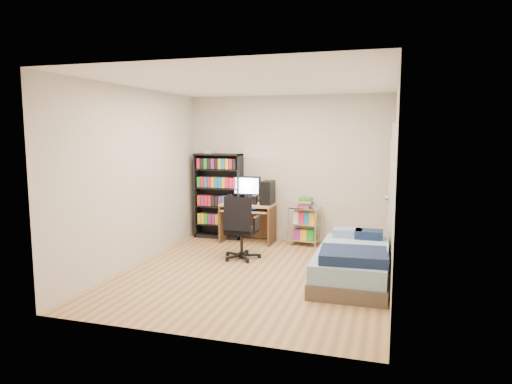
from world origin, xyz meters
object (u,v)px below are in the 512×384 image
(office_chair, at_px, (241,239))
(bed, at_px, (353,263))
(media_shelf, at_px, (219,195))
(computer_desk, at_px, (253,207))

(office_chair, distance_m, bed, 1.76)
(media_shelf, bearing_deg, office_chair, -56.12)
(media_shelf, height_order, computer_desk, media_shelf)
(computer_desk, height_order, bed, computer_desk)
(media_shelf, relative_size, office_chair, 1.64)
(media_shelf, distance_m, office_chair, 1.56)
(office_chair, relative_size, bed, 0.53)
(office_chair, bearing_deg, bed, -18.29)
(media_shelf, distance_m, computer_desk, 0.72)
(computer_desk, distance_m, office_chair, 1.15)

